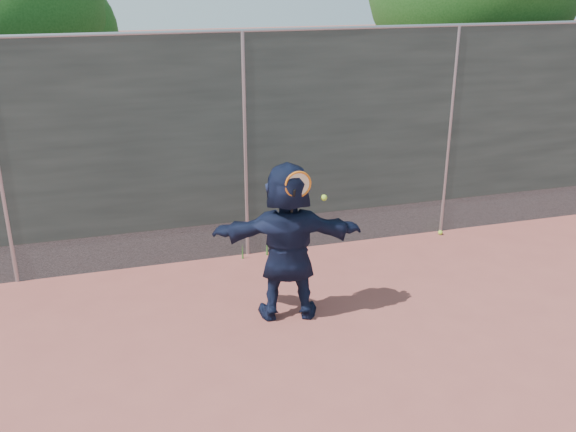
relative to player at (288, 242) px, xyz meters
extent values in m
plane|color=#9E4C42|center=(-0.07, -1.73, -0.91)|extent=(80.00, 80.00, 0.00)
imported|color=#121832|center=(0.00, 0.00, 0.00)|extent=(1.75, 0.88, 1.81)
sphere|color=#A8DB30|center=(2.85, 1.62, -0.87)|extent=(0.07, 0.07, 0.07)
cube|color=#38423D|center=(-0.07, 1.77, 0.84)|extent=(20.00, 0.04, 2.50)
cube|color=slate|center=(-0.07, 1.77, -0.66)|extent=(20.00, 0.03, 0.50)
cylinder|color=gray|center=(-0.07, 1.77, 2.09)|extent=(20.00, 0.05, 0.05)
cylinder|color=gray|center=(-0.07, 1.77, 0.59)|extent=(0.06, 0.06, 3.00)
cylinder|color=gray|center=(2.93, 1.77, 0.59)|extent=(0.06, 0.06, 3.00)
torus|color=#D06313|center=(0.05, -0.20, 0.72)|extent=(0.29, 0.04, 0.29)
cylinder|color=beige|center=(0.05, -0.20, 0.72)|extent=(0.25, 0.02, 0.25)
cylinder|color=black|center=(0.00, -0.18, 0.52)|extent=(0.04, 0.13, 0.33)
sphere|color=#A8DB30|center=(0.37, -0.11, 0.51)|extent=(0.07, 0.07, 0.07)
cylinder|color=#382314|center=(4.43, 3.97, 0.39)|extent=(0.28, 0.28, 2.60)
cylinder|color=#382314|center=(-3.07, 4.77, 0.19)|extent=(0.28, 0.28, 2.20)
sphere|color=#23561C|center=(-3.07, 4.77, 2.12)|extent=(3.00, 3.00, 3.00)
sphere|color=#23561C|center=(-2.47, 4.97, 1.82)|extent=(2.10, 2.10, 2.10)
cone|color=#387226|center=(0.18, 1.65, -0.78)|extent=(0.03, 0.03, 0.26)
cone|color=#387226|center=(0.48, 1.67, -0.76)|extent=(0.03, 0.03, 0.30)
cone|color=#387226|center=(-0.17, 1.63, -0.80)|extent=(0.03, 0.03, 0.22)
camera|label=1|loc=(-1.83, -6.21, 2.80)|focal=40.00mm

